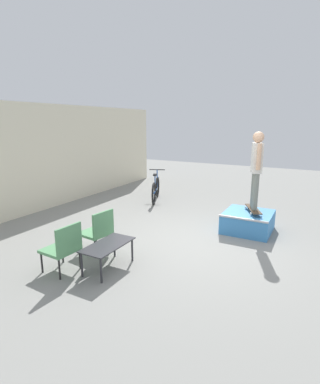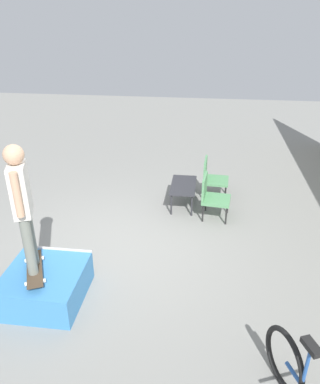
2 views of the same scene
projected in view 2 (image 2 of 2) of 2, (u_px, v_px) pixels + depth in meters
The scene contains 7 objects.
ground_plane at pixel (121, 249), 6.37m from camera, with size 24.00×24.00×0.00m, color gray.
skate_ramp_box at pixel (45, 285), 5.21m from camera, with size 1.11×1.06×0.47m.
skateboard_on_ramp at pixel (34, 268), 5.05m from camera, with size 0.84×0.54×0.07m.
person_skater at pixel (22, 200), 4.58m from camera, with size 0.54×0.32×1.74m.
coffee_table at pixel (183, 187), 7.63m from camera, with size 0.98×0.50×0.45m.
patio_chair_left at pixel (212, 177), 7.94m from camera, with size 0.55×0.55×0.86m.
patio_chair_right at pixel (212, 195), 7.15m from camera, with size 0.57×0.57×0.86m.
Camera 2 is at (5.15, 1.33, 3.70)m, focal length 35.00 mm.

